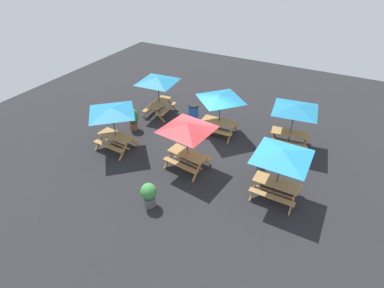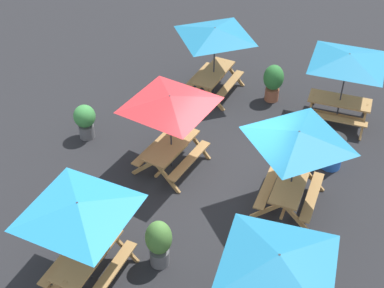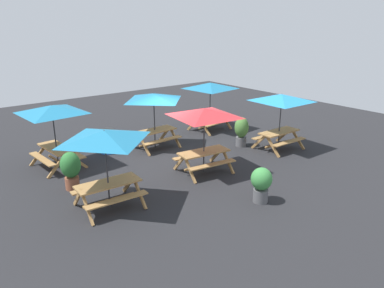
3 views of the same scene
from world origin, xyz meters
The scene contains 11 objects.
ground_plane centered at (0.00, 0.00, 0.00)m, with size 27.28×27.28×0.00m, color #232326.
picnic_table_0 centered at (3.82, -1.89, 1.99)m, with size 2.82×2.82×2.34m.
picnic_table_1 centered at (-0.05, 1.74, 1.99)m, with size 2.80×2.80×2.34m.
picnic_table_2 centered at (3.76, 2.08, 1.99)m, with size 2.11×2.11×2.34m.
picnic_table_3 centered at (-4.06, 1.79, 1.99)m, with size 2.83×2.83×2.34m.
picnic_table_4 centered at (-3.71, -2.14, 1.99)m, with size 2.81×2.81×2.34m.
picnic_table_5 centered at (-0.15, -1.54, 1.99)m, with size 2.07×2.07×2.34m.
trash_bin_blue centered at (1.70, -2.18, 0.49)m, with size 0.59×0.59×0.98m.
potted_plant_0 centered at (0.12, 4.54, 0.61)m, with size 0.62×0.62×1.07m.
potted_plant_1 centered at (-3.10, 0.58, 0.70)m, with size 0.59×0.59×1.26m.
potted_plant_2 centered at (4.12, 0.23, 0.70)m, with size 0.63×0.63×1.23m.
Camera 2 is at (-9.78, -3.16, 9.64)m, focal length 50.00 mm.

